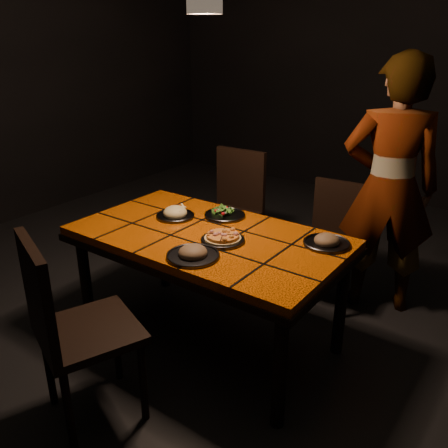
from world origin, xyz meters
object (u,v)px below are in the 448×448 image
Objects in this scene: chair_far_left at (233,203)px; diner at (389,188)px; dining_table at (208,245)px; plate_pizza at (223,239)px; plate_pasta at (175,214)px; chair_near at (68,322)px; chair_far_right at (334,235)px.

diner reaches higher than chair_far_left.
plate_pizza reaches higher than dining_table.
plate_pasta is (-1.04, -0.99, -0.11)m from diner.
chair_near is at bearing 44.18° from diner.
chair_near reaches higher than plate_pasta.
chair_far_right reaches higher than dining_table.
dining_table is 0.94m from chair_near.
plate_pasta reaches higher than dining_table.
chair_far_right is 1.17m from plate_pasta.
chair_near reaches higher than plate_pizza.
chair_far_left is 1.21m from plate_pizza.
chair_far_left reaches higher than chair_far_right.
dining_table is 1.05m from chair_far_right.
chair_far_right is 3.09× the size of plate_pizza.
plate_pasta is at bearing -57.06° from chair_near.
plate_pizza is at bearing -85.39° from chair_near.
diner is at bearing 63.05° from plate_pizza.
chair_near is 1.96m from chair_far_right.
chair_far_left is 0.89m from chair_far_right.
chair_near is 0.94m from plate_pizza.
chair_near is 1.05m from plate_pasta.
dining_table is 1.09m from chair_far_left.
chair_far_left is 0.92m from plate_pasta.
chair_near is at bearing -106.87° from plate_pizza.
diner is at bearing 2.64° from chair_far_left.
diner is at bearing -91.21° from chair_near.
chair_near reaches higher than dining_table.
plate_pasta is at bearing 165.16° from dining_table.
chair_near is at bearing -110.04° from chair_far_right.
dining_table is 1.60× the size of chair_near.
dining_table is at bearing -66.00° from chair_far_left.
diner is 6.19× the size of plate_pizza.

